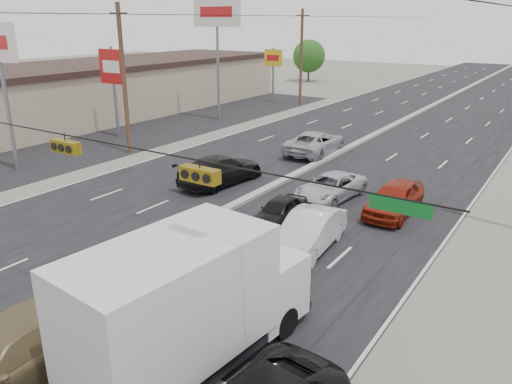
% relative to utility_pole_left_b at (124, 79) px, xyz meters
% --- Properties ---
extents(ground, '(200.00, 200.00, 0.00)m').
position_rel_utility_pole_left_b_xyz_m(ground, '(12.50, -15.00, -5.11)').
color(ground, '#606356').
rests_on(ground, ground).
extents(road_surface, '(20.00, 160.00, 0.02)m').
position_rel_utility_pole_left_b_xyz_m(road_surface, '(12.50, 15.00, -5.11)').
color(road_surface, black).
rests_on(road_surface, ground).
extents(center_median, '(0.50, 160.00, 0.20)m').
position_rel_utility_pole_left_b_xyz_m(center_median, '(12.50, 15.00, -5.01)').
color(center_median, gray).
rests_on(center_median, ground).
extents(strip_mall, '(12.00, 42.00, 4.60)m').
position_rel_utility_pole_left_b_xyz_m(strip_mall, '(-13.50, 10.00, -2.81)').
color(strip_mall, tan).
rests_on(strip_mall, ground).
extents(parking_lot, '(10.00, 42.00, 0.02)m').
position_rel_utility_pole_left_b_xyz_m(parking_lot, '(-4.50, 10.00, -5.11)').
color(parking_lot, black).
rests_on(parking_lot, ground).
extents(utility_pole_left_b, '(1.60, 0.30, 10.00)m').
position_rel_utility_pole_left_b_xyz_m(utility_pole_left_b, '(0.00, 0.00, 0.00)').
color(utility_pole_left_b, '#422D1E').
rests_on(utility_pole_left_b, ground).
extents(utility_pole_left_c, '(1.60, 0.30, 10.00)m').
position_rel_utility_pole_left_b_xyz_m(utility_pole_left_c, '(0.00, 25.00, 0.00)').
color(utility_pole_left_c, '#422D1E').
rests_on(utility_pole_left_c, ground).
extents(traffic_signals, '(25.00, 0.30, 0.54)m').
position_rel_utility_pole_left_b_xyz_m(traffic_signals, '(13.90, -15.00, 0.39)').
color(traffic_signals, black).
rests_on(traffic_signals, ground).
extents(pole_sign_mid, '(2.60, 0.25, 7.00)m').
position_rel_utility_pole_left_b_xyz_m(pole_sign_mid, '(-4.50, 3.00, 0.01)').
color(pole_sign_mid, slate).
rests_on(pole_sign_mid, ground).
extents(pole_sign_billboard, '(5.00, 0.25, 11.00)m').
position_rel_utility_pole_left_b_xyz_m(pole_sign_billboard, '(-2.00, 13.00, 3.76)').
color(pole_sign_billboard, slate).
rests_on(pole_sign_billboard, ground).
extents(pole_sign_far, '(2.20, 0.25, 6.00)m').
position_rel_utility_pole_left_b_xyz_m(pole_sign_far, '(-3.50, 25.00, -0.70)').
color(pole_sign_far, slate).
rests_on(pole_sign_far, ground).
extents(tree_left_far, '(4.80, 4.80, 6.12)m').
position_rel_utility_pole_left_b_xyz_m(tree_left_far, '(-9.50, 45.00, -1.39)').
color(tree_left_far, '#382619').
rests_on(tree_left_far, ground).
extents(box_truck, '(3.33, 7.77, 3.83)m').
position_rel_utility_pole_left_b_xyz_m(box_truck, '(18.68, -15.19, -3.14)').
color(box_truck, black).
rests_on(box_truck, ground).
extents(tan_sedan, '(2.54, 6.08, 1.75)m').
position_rel_utility_pole_left_b_xyz_m(tan_sedan, '(15.27, -18.44, -4.23)').
color(tan_sedan, brown).
rests_on(tan_sedan, ground).
extents(red_sedan, '(1.52, 4.07, 1.33)m').
position_rel_utility_pole_left_b_xyz_m(red_sedan, '(14.43, -11.66, -4.44)').
color(red_sedan, '#A3220A').
rests_on(red_sedan, ground).
extents(queue_car_a, '(1.52, 3.64, 1.23)m').
position_rel_utility_pole_left_b_xyz_m(queue_car_a, '(15.50, -5.34, -4.49)').
color(queue_car_a, black).
rests_on(queue_car_a, ground).
extents(queue_car_b, '(2.03, 4.86, 1.56)m').
position_rel_utility_pole_left_b_xyz_m(queue_car_b, '(17.91, -7.09, -4.33)').
color(queue_car_b, silver).
rests_on(queue_car_b, ground).
extents(queue_car_c, '(2.66, 4.87, 1.30)m').
position_rel_utility_pole_left_b_xyz_m(queue_car_c, '(16.00, -0.99, -4.46)').
color(queue_car_c, '#B6B9BF').
rests_on(queue_car_c, ground).
extents(queue_car_e, '(1.89, 4.65, 1.58)m').
position_rel_utility_pole_left_b_xyz_m(queue_car_e, '(19.50, -1.29, -4.32)').
color(queue_car_e, maroon).
rests_on(queue_car_e, ground).
extents(oncoming_near, '(2.81, 5.81, 1.63)m').
position_rel_utility_pole_left_b_xyz_m(oncoming_near, '(9.65, -2.07, -4.29)').
color(oncoming_near, black).
rests_on(oncoming_near, ground).
extents(oncoming_far, '(2.96, 5.92, 1.61)m').
position_rel_utility_pole_left_b_xyz_m(oncoming_far, '(11.10, 6.87, -4.30)').
color(oncoming_far, '#A0A4A8').
rests_on(oncoming_far, ground).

